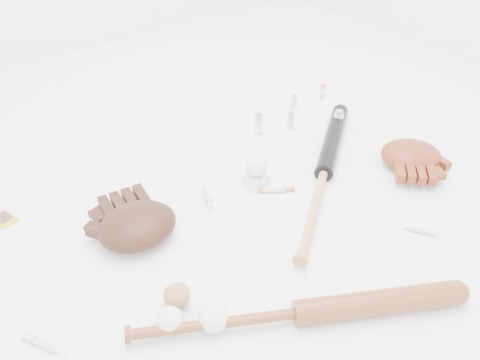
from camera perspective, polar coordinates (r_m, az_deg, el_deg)
bat_dark at (r=1.60m, az=10.20°, el=0.94°), size 0.75×0.58×0.06m
bat_wood at (r=1.19m, az=7.12°, el=-15.78°), size 0.80×0.47×0.06m
glove_dark at (r=1.39m, az=-12.42°, el=-5.39°), size 0.31×0.31×0.10m
glove_tan at (r=1.74m, az=20.14°, el=2.87°), size 0.35×0.35×0.09m
trading_card at (r=1.62m, az=-26.81°, el=-4.33°), size 0.08×0.09×0.00m
pedestal at (r=1.57m, az=1.98°, el=0.11°), size 0.08×0.08×0.04m
baseball_on_pedestal at (r=1.53m, az=2.03°, el=1.71°), size 0.07×0.07×0.07m
baseball_left at (r=1.18m, az=-8.56°, el=-16.60°), size 0.07×0.07×0.07m
baseball_upper at (r=1.45m, az=-9.82°, el=-3.45°), size 0.08×0.08×0.08m
baseball_mid at (r=1.17m, az=-3.25°, el=-16.36°), size 0.08×0.08×0.08m
baseball_aged at (r=1.22m, az=-7.69°, el=-13.81°), size 0.07×0.07×0.07m
syringe_0 at (r=1.25m, az=-22.80°, el=-18.09°), size 0.09×0.13×0.02m
syringe_1 at (r=1.54m, az=4.16°, el=-1.20°), size 0.15×0.11×0.02m
syringe_2 at (r=1.52m, az=-4.10°, el=-1.78°), size 0.09×0.16×0.02m
syringe_3 at (r=1.50m, az=21.44°, el=-5.85°), size 0.09×0.12×0.02m
syringe_4 at (r=2.13m, az=9.98°, el=10.48°), size 0.13×0.12×0.02m
vial_0 at (r=1.99m, az=6.61°, el=9.50°), size 0.02×0.02×0.06m
vial_1 at (r=1.86m, az=6.21°, el=7.28°), size 0.03×0.03×0.07m
vial_2 at (r=1.81m, az=2.30°, el=6.84°), size 0.03×0.03×0.09m
vial_3 at (r=1.86m, az=11.87°, el=7.10°), size 0.04×0.04×0.09m
vial_4 at (r=1.40m, az=-14.49°, el=-5.87°), size 0.03×0.03×0.08m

